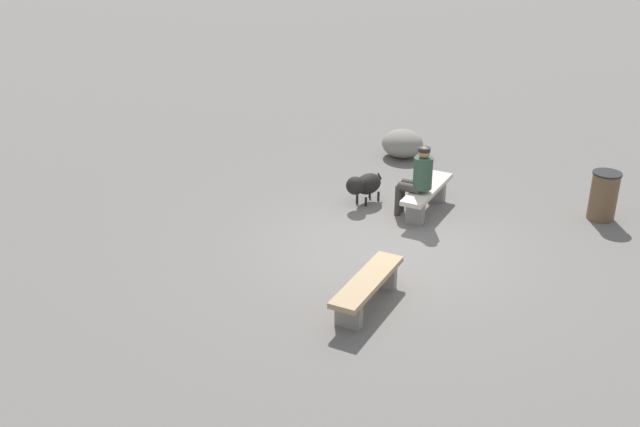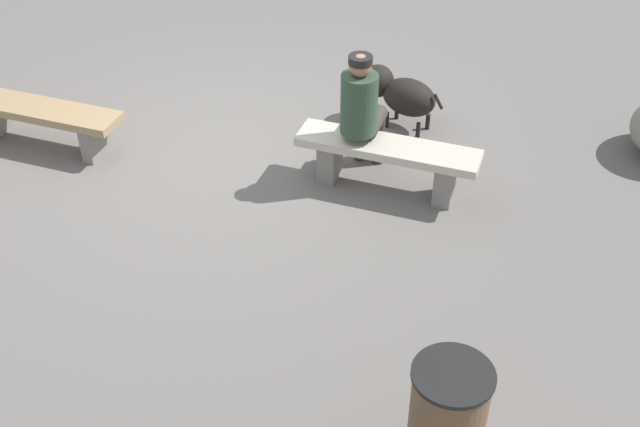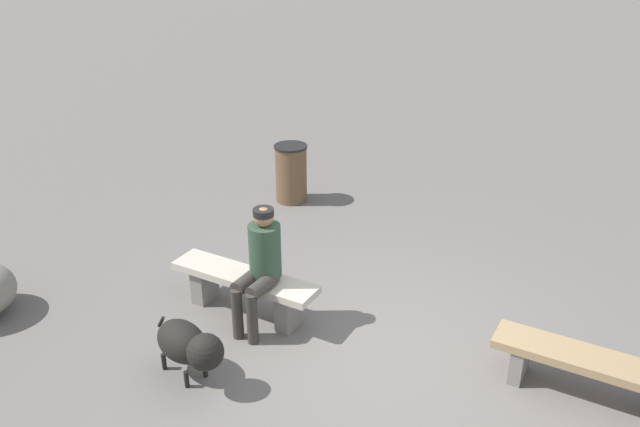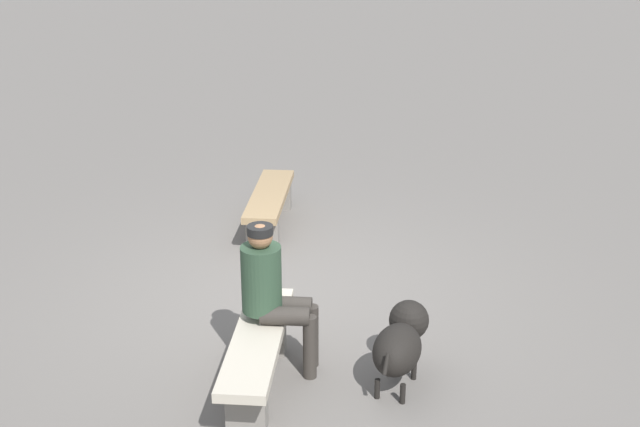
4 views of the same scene
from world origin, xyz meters
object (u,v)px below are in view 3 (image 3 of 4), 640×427
trash_bin (291,173)px  seated_person (260,262)px  bench_right (244,286)px  dog (189,345)px  bench_left (589,368)px

trash_bin → seated_person: bearing=112.1°
bench_right → dog: (-0.11, 1.12, 0.04)m
bench_left → trash_bin: size_ratio=1.95×
bench_left → dog: dog is taller
dog → seated_person: bearing=100.1°
bench_left → dog: size_ratio=1.91×
seated_person → dog: size_ratio=1.47×
bench_left → seated_person: size_ratio=1.29×
bench_left → trash_bin: trash_bin is taller
bench_right → seated_person: seated_person is taller
bench_right → trash_bin: 2.97m
bench_left → seated_person: (3.08, 0.25, 0.43)m
bench_left → bench_right: bearing=6.6°
bench_left → bench_right: size_ratio=1.00×
bench_left → bench_right: bench_right is taller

